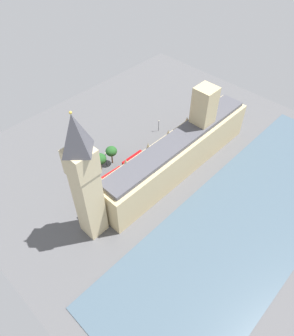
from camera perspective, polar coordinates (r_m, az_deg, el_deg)
The scene contains 17 objects.
ground_plane at distance 132.04m, azimuth 4.77°, elevation 0.29°, with size 145.76×145.76×0.00m, color #565659.
river_thames at distance 120.99m, azimuth 18.08°, elevation -8.24°, with size 42.05×131.19×0.25m, color #475B6B.
parliament_building at distance 125.72m, azimuth 6.14°, elevation 3.10°, with size 12.44×75.76×32.21m.
clock_tower at distance 93.89m, azimuth -11.25°, elevation -1.94°, with size 7.94×7.94×49.57m.
car_black_under_trees at distance 152.57m, azimuth 8.45°, elevation 7.66°, with size 2.13×4.49×1.74m.
car_silver_by_river_gate at distance 148.54m, azimuth 6.57°, elevation 6.67°, with size 2.35×4.80×1.74m.
car_dark_green_corner at distance 142.95m, azimuth 4.36°, elevation 5.05°, with size 2.21×4.69×1.74m.
car_yellow_cab_near_tower at distance 137.28m, azimuth 1.23°, elevation 3.14°, with size 1.96×4.68×1.74m.
double_decker_bus_opposite_hall at distance 130.27m, azimuth -2.47°, elevation 1.29°, with size 2.67×10.51×4.75m.
double_decker_bus_kerbside at distance 124.45m, azimuth -6.46°, elevation -1.72°, with size 3.05×10.61×4.75m.
pedestrian_far_end at distance 126.18m, azimuth -1.94°, elevation -1.80°, with size 0.65×0.56×1.63m.
pedestrian_trailing at distance 136.95m, azimuth 3.95°, elevation 2.80°, with size 0.67×0.67×1.63m.
pedestrian_midblock at distance 133.07m, azimuth 2.03°, elevation 1.32°, with size 0.61×0.52×1.54m.
plane_tree_leading at distance 129.52m, azimuth -6.49°, elevation 3.02°, with size 4.74×4.74×8.59m.
plane_tree_slot_10 at distance 127.51m, azimuth -8.51°, elevation 1.61°, with size 5.15×5.15×8.23m.
street_lamp_slot_11 at distance 129.93m, azimuth -7.51°, elevation 2.05°, with size 0.56×0.56×7.02m.
street_lamp_slot_12 at distance 146.66m, azimuth 2.13°, elevation 8.09°, with size 0.56×0.56×6.13m.
Camera 1 is at (-56.29, 74.13, 93.66)m, focal length 33.66 mm.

